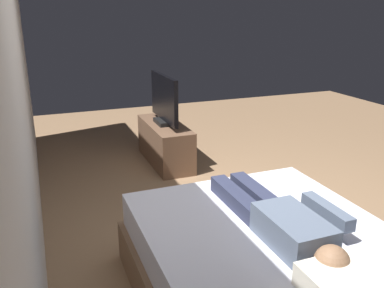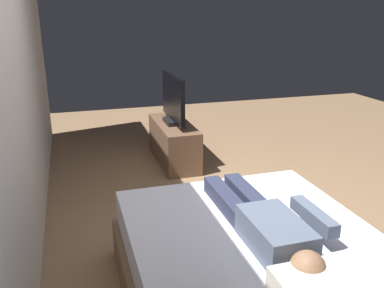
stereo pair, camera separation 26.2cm
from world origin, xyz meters
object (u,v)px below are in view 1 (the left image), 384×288
at_px(remote, 320,209).
at_px(person, 282,221).
at_px(tv, 164,101).
at_px(bed, 274,276).
at_px(tv_stand, 165,143).

bearing_deg(remote, person, 110.47).
relative_size(remote, tv, 0.17).
distance_m(bed, person, 0.36).
xyz_separation_m(remote, tv, (2.59, 0.27, 0.24)).
bearing_deg(tv_stand, bed, 176.21).
height_order(bed, remote, remote).
height_order(remote, tv, tv).
distance_m(person, tv, 2.75).
height_order(bed, person, person).
relative_size(remote, tv_stand, 0.14).
xyz_separation_m(person, remote, (0.15, -0.40, -0.07)).
bearing_deg(remote, tv_stand, 5.93).
bearing_deg(person, remote, -69.53).
bearing_deg(bed, remote, -68.30).
relative_size(bed, tv_stand, 1.73).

